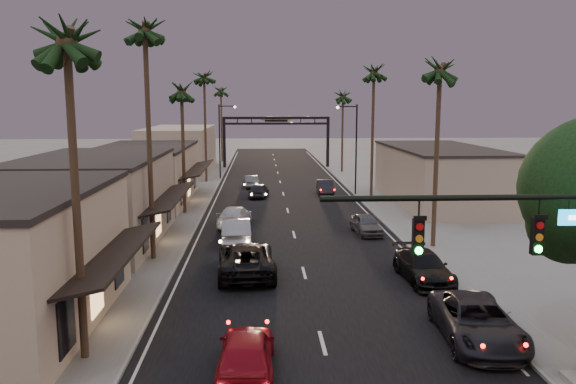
{
  "coord_description": "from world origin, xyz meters",
  "views": [
    {
      "loc": [
        -2.32,
        -10.15,
        9.01
      ],
      "look_at": [
        -0.25,
        31.36,
        2.5
      ],
      "focal_mm": 35.0,
      "sensor_mm": 36.0,
      "label": 1
    }
  ],
  "objects": [
    {
      "name": "arch",
      "position": [
        0.0,
        70.0,
        5.53
      ],
      "size": [
        15.2,
        0.4,
        7.27
      ],
      "color": "black",
      "rests_on": "ground"
    },
    {
      "name": "palm_lb",
      "position": [
        -8.6,
        22.0,
        13.39
      ],
      "size": [
        3.2,
        3.2,
        15.2
      ],
      "color": "#38281C",
      "rests_on": "ground"
    },
    {
      "name": "oncoming_red",
      "position": [
        -2.83,
        7.62,
        0.79
      ],
      "size": [
        2.01,
        4.71,
        1.59
      ],
      "primitive_type": "imported",
      "rotation": [
        0.0,
        0.0,
        3.11
      ],
      "color": "maroon",
      "rests_on": "ground"
    },
    {
      "name": "streetlight_left",
      "position": [
        -6.92,
        58.0,
        5.33
      ],
      "size": [
        2.13,
        0.3,
        9.0
      ],
      "color": "black",
      "rests_on": "ground"
    },
    {
      "name": "storefront_far",
      "position": [
        -13.0,
        42.0,
        2.5
      ],
      "size": [
        8.0,
        16.0,
        5.0
      ],
      "primitive_type": "cube",
      "color": "#C6B297",
      "rests_on": "ground"
    },
    {
      "name": "palm_rb",
      "position": [
        8.6,
        44.0,
        12.42
      ],
      "size": [
        3.2,
        3.2,
        14.2
      ],
      "color": "#38281C",
      "rests_on": "ground"
    },
    {
      "name": "curbside_grey",
      "position": [
        5.08,
        28.02,
        0.69
      ],
      "size": [
        2.03,
        4.22,
        1.39
      ],
      "primitive_type": "imported",
      "rotation": [
        0.0,
        0.0,
        0.1
      ],
      "color": "#4A494E",
      "rests_on": "ground"
    },
    {
      "name": "sidewalk_right",
      "position": [
        9.5,
        52.0,
        0.06
      ],
      "size": [
        5.0,
        92.0,
        0.12
      ],
      "primitive_type": "cube",
      "color": "slate",
      "rests_on": "ground"
    },
    {
      "name": "palm_lc",
      "position": [
        -8.6,
        36.0,
        10.47
      ],
      "size": [
        3.2,
        3.2,
        12.2
      ],
      "color": "#38281C",
      "rests_on": "ground"
    },
    {
      "name": "palm_far",
      "position": [
        -8.3,
        78.0,
        11.44
      ],
      "size": [
        3.2,
        3.2,
        13.2
      ],
      "color": "#38281C",
      "rests_on": "ground"
    },
    {
      "name": "curbside_far",
      "position": [
        4.18,
        45.37,
        0.73
      ],
      "size": [
        1.73,
        4.49,
        1.46
      ],
      "primitive_type": "imported",
      "rotation": [
        0.0,
        0.0,
        -0.04
      ],
      "color": "black",
      "rests_on": "ground"
    },
    {
      "name": "oncoming_silver",
      "position": [
        -3.95,
        25.65,
        0.86
      ],
      "size": [
        2.14,
        5.31,
        1.72
      ],
      "primitive_type": "imported",
      "rotation": [
        0.0,
        0.0,
        3.2
      ],
      "color": "gray",
      "rests_on": "ground"
    },
    {
      "name": "oncoming_dgrey",
      "position": [
        -2.49,
        44.04,
        0.7
      ],
      "size": [
        2.18,
        4.29,
        1.4
      ],
      "primitive_type": "imported",
      "rotation": [
        0.0,
        0.0,
        3.01
      ],
      "color": "black",
      "rests_on": "ground"
    },
    {
      "name": "oncoming_grey_far",
      "position": [
        -3.37,
        50.7,
        0.67
      ],
      "size": [
        1.85,
        4.21,
        1.35
      ],
      "primitive_type": "imported",
      "rotation": [
        0.0,
        0.0,
        3.25
      ],
      "color": "#56555B",
      "rests_on": "ground"
    },
    {
      "name": "traffic_signal",
      "position": [
        5.69,
        4.0,
        5.08
      ],
      "size": [
        8.51,
        0.22,
        7.8
      ],
      "color": "black",
      "rests_on": "ground"
    },
    {
      "name": "storefront_dist",
      "position": [
        -13.0,
        65.0,
        3.0
      ],
      "size": [
        8.0,
        20.0,
        6.0
      ],
      "primitive_type": "cube",
      "color": "#A49883",
      "rests_on": "ground"
    },
    {
      "name": "storefront_mid",
      "position": [
        -13.0,
        26.0,
        2.75
      ],
      "size": [
        8.0,
        14.0,
        5.5
      ],
      "primitive_type": "cube",
      "color": "#A49883",
      "rests_on": "ground"
    },
    {
      "name": "oncoming_white",
      "position": [
        -4.25,
        31.15,
        0.74
      ],
      "size": [
        2.74,
        5.32,
        1.48
      ],
      "primitive_type": "imported",
      "rotation": [
        0.0,
        0.0,
        3.01
      ],
      "color": "#BDBDBD",
      "rests_on": "ground"
    },
    {
      "name": "streetlight_right",
      "position": [
        6.92,
        45.0,
        5.33
      ],
      "size": [
        2.13,
        0.3,
        9.0
      ],
      "color": "black",
      "rests_on": "ground"
    },
    {
      "name": "oncoming_pickup",
      "position": [
        -3.11,
        18.85,
        0.88
      ],
      "size": [
        3.22,
        6.45,
        1.75
      ],
      "primitive_type": "imported",
      "rotation": [
        0.0,
        0.0,
        3.19
      ],
      "color": "black",
      "rests_on": "ground"
    },
    {
      "name": "sidewalk_left",
      "position": [
        -9.5,
        52.0,
        0.06
      ],
      "size": [
        5.0,
        92.0,
        0.12
      ],
      "primitive_type": "cube",
      "color": "slate",
      "rests_on": "ground"
    },
    {
      "name": "palm_la",
      "position": [
        -8.6,
        9.0,
        11.44
      ],
      "size": [
        3.2,
        3.2,
        13.2
      ],
      "color": "#38281C",
      "rests_on": "ground"
    },
    {
      "name": "palm_ra",
      "position": [
        8.6,
        24.0,
        11.44
      ],
      "size": [
        3.2,
        3.2,
        13.2
      ],
      "color": "#38281C",
      "rests_on": "ground"
    },
    {
      "name": "ground",
      "position": [
        0.0,
        40.0,
        0.0
      ],
      "size": [
        200.0,
        200.0,
        0.0
      ],
      "primitive_type": "plane",
      "color": "slate",
      "rests_on": "ground"
    },
    {
      "name": "road",
      "position": [
        0.0,
        45.0,
        0.0
      ],
      "size": [
        14.0,
        120.0,
        0.02
      ],
      "primitive_type": "cube",
      "color": "black",
      "rests_on": "ground"
    },
    {
      "name": "palm_ld",
      "position": [
        -8.6,
        55.0,
        12.42
      ],
      "size": [
        3.2,
        3.2,
        14.2
      ],
      "color": "#38281C",
      "rests_on": "ground"
    },
    {
      "name": "building_right",
      "position": [
        14.0,
        40.0,
        2.5
      ],
      "size": [
        8.0,
        18.0,
        5.0
      ],
      "primitive_type": "cube",
      "color": "#A49883",
      "rests_on": "ground"
    },
    {
      "name": "palm_rc",
      "position": [
        8.6,
        64.0,
        10.47
      ],
      "size": [
        3.2,
        3.2,
        12.2
      ],
      "color": "#38281C",
      "rests_on": "ground"
    },
    {
      "name": "curbside_near",
      "position": [
        5.91,
        9.87,
        0.81
      ],
      "size": [
        3.12,
        6.03,
        1.62
      ],
      "primitive_type": "imported",
      "rotation": [
        0.0,
        0.0,
        -0.07
      ],
      "color": "black",
      "rests_on": "ground"
    },
    {
      "name": "curbside_black",
      "position": [
        6.01,
        17.32,
        0.75
      ],
      "size": [
        2.39,
        5.3,
        1.51
      ],
      "primitive_type": "imported",
      "rotation": [
        0.0,
        0.0,
        0.05
      ],
      "color": "black",
      "rests_on": "ground"
    }
  ]
}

